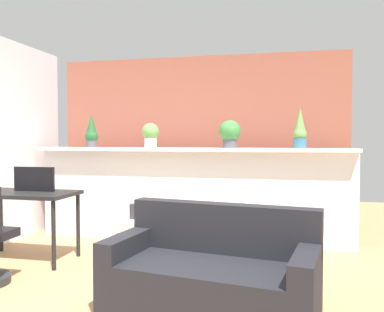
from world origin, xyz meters
TOP-DOWN VIEW (x-y plane):
  - ground_plane at (0.00, 0.00)m, footprint 12.00×12.00m
  - divider_wall at (0.00, 2.00)m, footprint 4.10×0.16m
  - plant_shelf at (0.00, 1.96)m, footprint 4.10×0.38m
  - brick_wall_behind at (0.00, 2.60)m, footprint 4.10×0.10m
  - potted_plant_0 at (-1.35, 1.95)m, footprint 0.18×0.18m
  - potted_plant_1 at (-0.52, 1.96)m, footprint 0.22×0.22m
  - potted_plant_2 at (0.52, 1.99)m, footprint 0.27×0.27m
  - potted_plant_3 at (1.37, 1.99)m, footprint 0.16×0.16m
  - desk at (-1.58, 0.80)m, footprint 1.10×0.60m
  - tv_monitor at (-1.51, 0.88)m, footprint 0.48×0.04m
  - side_cube_shelf at (-0.29, 0.83)m, footprint 0.40×0.41m
  - vase_on_shelf at (-0.34, 0.84)m, footprint 0.08×0.08m
  - couch at (0.66, -0.09)m, footprint 1.66×1.01m

SIDE VIEW (x-z plane):
  - ground_plane at x=0.00m, z-range 0.00..0.00m
  - side_cube_shelf at x=-0.29m, z-range 0.00..0.50m
  - couch at x=0.66m, z-range -0.12..0.68m
  - vase_on_shelf at x=-0.34m, z-range 0.50..0.66m
  - divider_wall at x=0.00m, z-range 0.00..1.17m
  - desk at x=-1.58m, z-range 0.29..1.04m
  - tv_monitor at x=-1.51m, z-range 0.75..1.02m
  - plant_shelf at x=0.00m, z-range 1.17..1.21m
  - brick_wall_behind at x=0.00m, z-range 0.00..2.50m
  - potted_plant_1 at x=-0.52m, z-range 1.23..1.55m
  - potted_plant_2 at x=0.52m, z-range 1.23..1.58m
  - potted_plant_0 at x=-1.35m, z-range 1.20..1.65m
  - potted_plant_3 at x=1.37m, z-range 1.19..1.68m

